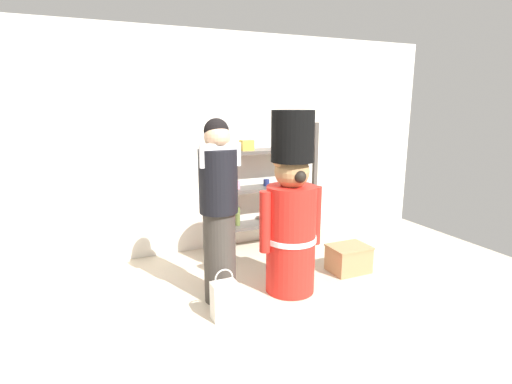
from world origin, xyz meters
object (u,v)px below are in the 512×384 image
object	(u,v)px
teddy_bear_guard	(291,212)
person_shopper	(219,209)
display_crate	(349,258)
shopping_bag	(224,300)
merchandise_shelf	(267,185)

from	to	relation	value
teddy_bear_guard	person_shopper	distance (m)	0.69
person_shopper	display_crate	size ratio (longest dim) A/B	3.93
teddy_bear_guard	person_shopper	xyz separation A→B (m)	(-0.68, 0.09, 0.08)
person_shopper	shopping_bag	distance (m)	0.78
merchandise_shelf	display_crate	world-z (taller)	merchandise_shelf
shopping_bag	display_crate	distance (m)	1.59
person_shopper	display_crate	world-z (taller)	person_shopper
merchandise_shelf	person_shopper	world-z (taller)	person_shopper
merchandise_shelf	teddy_bear_guard	world-z (taller)	teddy_bear_guard
merchandise_shelf	teddy_bear_guard	size ratio (longest dim) A/B	0.90
merchandise_shelf	display_crate	bearing A→B (deg)	-69.69
teddy_bear_guard	display_crate	world-z (taller)	teddy_bear_guard
merchandise_shelf	person_shopper	size ratio (longest dim) A/B	0.93
teddy_bear_guard	display_crate	size ratio (longest dim) A/B	4.08
person_shopper	shopping_bag	size ratio (longest dim) A/B	3.72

